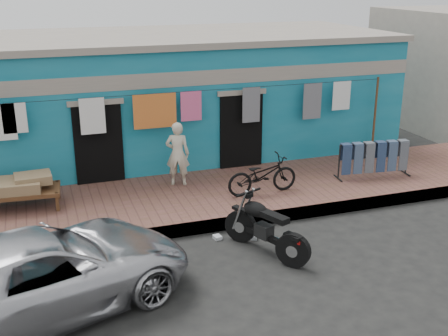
% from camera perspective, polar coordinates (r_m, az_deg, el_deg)
% --- Properties ---
extents(ground, '(80.00, 80.00, 0.00)m').
position_cam_1_polar(ground, '(10.10, 3.74, -9.71)').
color(ground, black).
rests_on(ground, ground).
extents(sidewalk, '(28.00, 3.00, 0.25)m').
position_cam_1_polar(sidewalk, '(12.60, -1.48, -3.01)').
color(sidewalk, brown).
rests_on(sidewalk, ground).
extents(curb, '(28.00, 0.10, 0.25)m').
position_cam_1_polar(curb, '(11.33, 0.74, -5.61)').
color(curb, gray).
rests_on(curb, ground).
extents(building, '(12.20, 5.20, 3.36)m').
position_cam_1_polar(building, '(15.85, -5.92, 7.40)').
color(building, '#106B87').
rests_on(building, ground).
extents(clothesline, '(10.06, 0.06, 2.10)m').
position_cam_1_polar(clothesline, '(13.14, -4.71, 5.57)').
color(clothesline, brown).
rests_on(clothesline, sidewalk).
extents(car, '(5.06, 3.52, 1.30)m').
position_cam_1_polar(car, '(8.92, -17.86, -10.03)').
color(car, silver).
rests_on(car, ground).
extents(seated_person, '(0.63, 0.52, 1.49)m').
position_cam_1_polar(seated_person, '(12.82, -4.74, 1.45)').
color(seated_person, beige).
rests_on(seated_person, sidewalk).
extents(bicycle, '(1.63, 0.63, 1.04)m').
position_cam_1_polar(bicycle, '(12.35, 3.93, -0.30)').
color(bicycle, black).
rests_on(bicycle, sidewalk).
extents(motorcycle, '(1.78, 2.10, 1.08)m').
position_cam_1_polar(motorcycle, '(10.23, 4.29, -5.92)').
color(motorcycle, black).
rests_on(motorcycle, ground).
extents(charpoy, '(2.11, 1.23, 0.66)m').
position_cam_1_polar(charpoy, '(12.37, -20.63, -2.43)').
color(charpoy, brown).
rests_on(charpoy, sidewalk).
extents(jeans_rack, '(1.94, 0.79, 0.89)m').
position_cam_1_polar(jeans_rack, '(13.87, 14.95, 0.92)').
color(jeans_rack, black).
rests_on(jeans_rack, sidewalk).
extents(litter_a, '(0.22, 0.20, 0.08)m').
position_cam_1_polar(litter_a, '(11.13, 2.27, -6.57)').
color(litter_a, silver).
rests_on(litter_a, ground).
extents(litter_b, '(0.17, 0.19, 0.08)m').
position_cam_1_polar(litter_b, '(10.97, 3.06, -7.02)').
color(litter_b, silver).
rests_on(litter_b, ground).
extents(litter_c, '(0.16, 0.19, 0.07)m').
position_cam_1_polar(litter_c, '(10.95, -0.67, -7.05)').
color(litter_c, silver).
rests_on(litter_c, ground).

